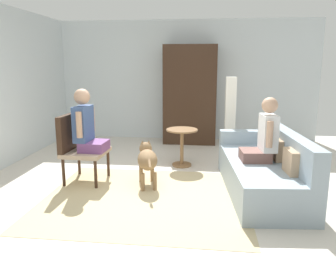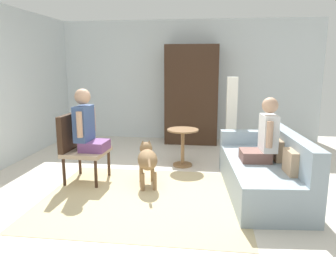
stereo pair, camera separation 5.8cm
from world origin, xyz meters
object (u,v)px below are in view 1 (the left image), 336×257
(round_end_table, at_px, (182,142))
(couch, at_px, (264,170))
(dog, at_px, (147,159))
(armchair, at_px, (77,143))
(column_lamp, at_px, (230,119))
(person_on_armchair, at_px, (86,125))
(armoire_cabinet, at_px, (190,95))
(person_on_couch, at_px, (264,136))

(round_end_table, bearing_deg, couch, -40.52)
(couch, bearing_deg, dog, 178.13)
(armchair, height_order, column_lamp, column_lamp)
(couch, xyz_separation_m, person_on_armchair, (-2.50, 0.11, 0.54))
(armchair, height_order, armoire_cabinet, armoire_cabinet)
(couch, height_order, person_on_armchair, person_on_armchair)
(couch, distance_m, armchair, 2.67)
(round_end_table, bearing_deg, person_on_armchair, -145.54)
(person_on_armchair, distance_m, dog, 1.00)
(dog, xyz_separation_m, column_lamp, (1.24, 1.43, 0.35))
(round_end_table, relative_size, armoire_cabinet, 0.30)
(person_on_couch, xyz_separation_m, armoire_cabinet, (-1.11, 2.76, 0.27))
(round_end_table, distance_m, column_lamp, 1.00)
(person_on_couch, xyz_separation_m, person_on_armchair, (-2.47, 0.14, 0.06))
(round_end_table, bearing_deg, column_lamp, 30.00)
(couch, height_order, armchair, armchair)
(couch, relative_size, person_on_couch, 2.51)
(person_on_couch, height_order, dog, person_on_couch)
(armchair, xyz_separation_m, person_on_couch, (2.62, -0.15, 0.21))
(armchair, bearing_deg, column_lamp, 30.92)
(couch, bearing_deg, round_end_table, 139.48)
(armoire_cabinet, bearing_deg, column_lamp, -58.08)
(round_end_table, distance_m, armoire_cabinet, 1.84)
(person_on_couch, relative_size, dog, 1.05)
(couch, xyz_separation_m, round_end_table, (-1.19, 1.01, 0.11))
(round_end_table, relative_size, column_lamp, 0.43)
(armchair, relative_size, person_on_armchair, 1.11)
(couch, xyz_separation_m, person_on_couch, (-0.03, -0.03, 0.48))
(couch, height_order, dog, couch)
(armchair, relative_size, armoire_cabinet, 0.47)
(armchair, relative_size, round_end_table, 1.56)
(dog, relative_size, armoire_cabinet, 0.38)
(person_on_couch, distance_m, person_on_armchair, 2.47)
(couch, bearing_deg, armoire_cabinet, 112.73)
(person_on_couch, distance_m, round_end_table, 1.60)
(person_on_armchair, distance_m, round_end_table, 1.65)
(person_on_couch, xyz_separation_m, round_end_table, (-1.15, 1.04, -0.38))
(couch, bearing_deg, person_on_couch, -135.51)
(column_lamp, bearing_deg, person_on_armchair, -147.20)
(person_on_armchair, relative_size, round_end_table, 1.41)
(column_lamp, height_order, armoire_cabinet, armoire_cabinet)
(couch, distance_m, armoire_cabinet, 3.06)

